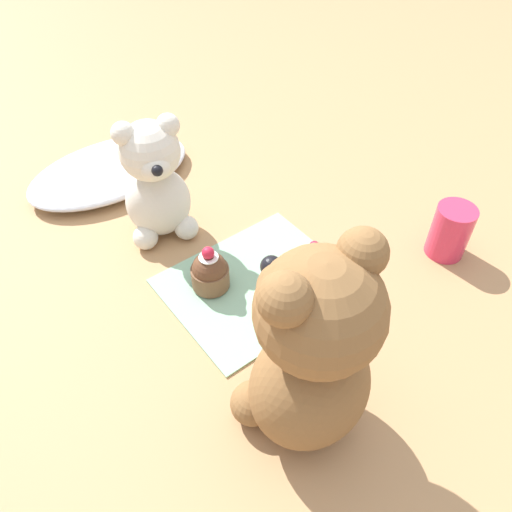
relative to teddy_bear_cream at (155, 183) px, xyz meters
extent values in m
plane|color=tan|center=(0.05, -0.18, -0.09)|extent=(4.00, 4.00, 0.00)
cube|color=#8EBC99|center=(0.05, -0.18, -0.09)|extent=(0.24, 0.20, 0.01)
ellipsoid|color=silver|center=(0.00, 0.17, -0.07)|extent=(0.29, 0.18, 0.04)
ellipsoid|color=silver|center=(0.00, 0.00, -0.04)|extent=(0.12, 0.11, 0.11)
sphere|color=silver|center=(0.00, 0.00, 0.05)|extent=(0.09, 0.09, 0.09)
ellipsoid|color=silver|center=(-0.01, -0.03, 0.05)|extent=(0.05, 0.05, 0.03)
sphere|color=black|center=(-0.01, -0.04, 0.05)|extent=(0.02, 0.02, 0.02)
sphere|color=silver|center=(-0.03, 0.01, 0.09)|extent=(0.03, 0.03, 0.03)
sphere|color=silver|center=(0.03, -0.01, 0.09)|extent=(0.03, 0.03, 0.03)
sphere|color=silver|center=(-0.04, -0.02, -0.07)|extent=(0.04, 0.04, 0.04)
sphere|color=silver|center=(0.02, -0.04, -0.07)|extent=(0.04, 0.04, 0.04)
ellipsoid|color=olive|center=(-0.04, -0.38, -0.02)|extent=(0.13, 0.12, 0.15)
sphere|color=olive|center=(-0.04, -0.38, 0.10)|extent=(0.12, 0.12, 0.12)
ellipsoid|color=olive|center=(-0.03, -0.33, 0.10)|extent=(0.06, 0.05, 0.04)
sphere|color=black|center=(-0.03, -0.31, 0.10)|extent=(0.02, 0.02, 0.02)
sphere|color=olive|center=(0.01, -0.38, 0.15)|extent=(0.04, 0.04, 0.04)
sphere|color=olive|center=(-0.08, -0.38, 0.15)|extent=(0.04, 0.04, 0.04)
sphere|color=olive|center=(0.01, -0.34, -0.07)|extent=(0.05, 0.05, 0.05)
sphere|color=olive|center=(-0.08, -0.33, -0.07)|extent=(0.05, 0.05, 0.05)
cylinder|color=brown|center=(-0.01, -0.15, -0.07)|extent=(0.05, 0.05, 0.03)
sphere|color=brown|center=(-0.01, -0.15, -0.05)|extent=(0.05, 0.05, 0.05)
cylinder|color=white|center=(-0.01, -0.15, -0.03)|extent=(0.03, 0.03, 0.00)
sphere|color=red|center=(-0.01, -0.15, -0.02)|extent=(0.02, 0.02, 0.02)
cylinder|color=brown|center=(0.11, -0.22, -0.07)|extent=(0.05, 0.05, 0.03)
sphere|color=brown|center=(0.11, -0.22, -0.06)|extent=(0.05, 0.05, 0.05)
cylinder|color=white|center=(0.11, -0.22, -0.03)|extent=(0.03, 0.03, 0.00)
sphere|color=red|center=(0.11, -0.22, -0.03)|extent=(0.02, 0.02, 0.02)
cylinder|color=#DB3356|center=(0.31, -0.30, -0.05)|extent=(0.06, 0.06, 0.08)
camera|label=1|loc=(-0.24, -0.55, 0.44)|focal=35.00mm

